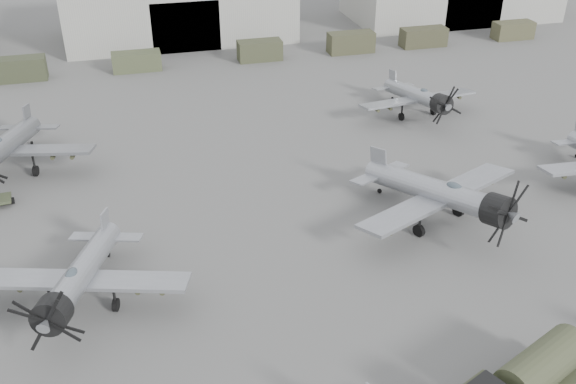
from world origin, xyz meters
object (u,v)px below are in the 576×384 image
object	(u,v)px
aircraft_far_0	(3,148)
fuel_tanker	(528,380)
aircraft_far_1	(420,97)
aircraft_mid_1	(77,279)
aircraft_mid_2	(445,195)

from	to	relation	value
aircraft_far_0	fuel_tanker	world-z (taller)	aircraft_far_0
aircraft_far_0	aircraft_far_1	world-z (taller)	aircraft_far_0
aircraft_mid_1	aircraft_far_0	size ratio (longest dim) A/B	0.90
aircraft_mid_2	aircraft_far_1	distance (m)	18.73
aircraft_far_1	fuel_tanker	xyz separation A→B (m)	(-9.83, -32.88, -0.42)
aircraft_mid_1	aircraft_far_0	distance (m)	18.89
fuel_tanker	aircraft_far_1	bearing A→B (deg)	49.83
aircraft_mid_1	aircraft_mid_2	xyz separation A→B (m)	(23.68, 2.84, 0.26)
aircraft_mid_1	aircraft_far_0	xyz separation A→B (m)	(-5.79, 17.98, 0.22)
aircraft_mid_2	aircraft_far_0	xyz separation A→B (m)	(-29.47, 15.15, -0.04)
aircraft_far_0	aircraft_mid_1	bearing A→B (deg)	-59.55
aircraft_mid_1	fuel_tanker	bearing A→B (deg)	-14.71
aircraft_far_1	fuel_tanker	world-z (taller)	aircraft_far_1
aircraft_mid_2	aircraft_far_0	size ratio (longest dim) A/B	0.99
aircraft_mid_1	aircraft_far_0	world-z (taller)	aircraft_far_0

